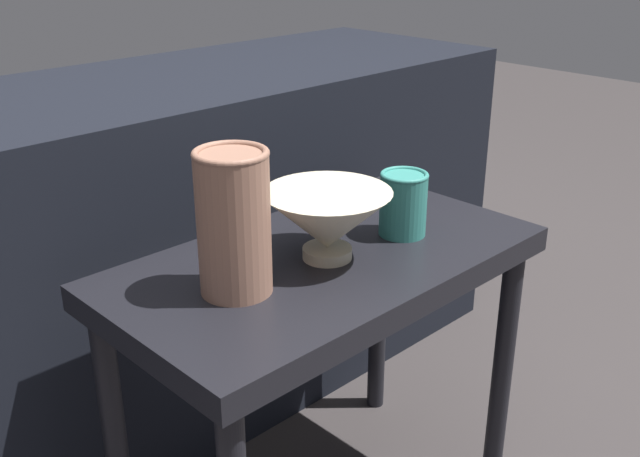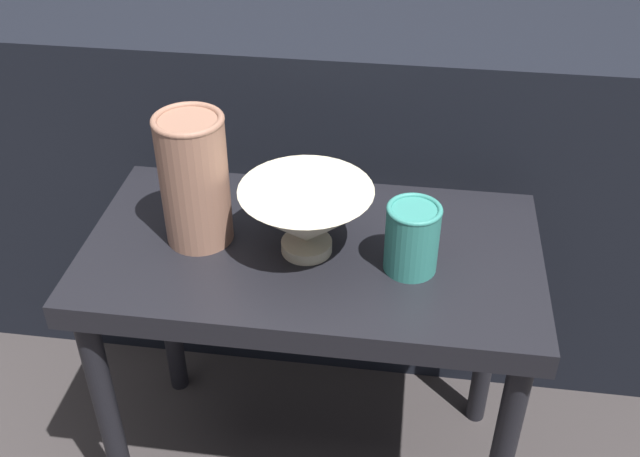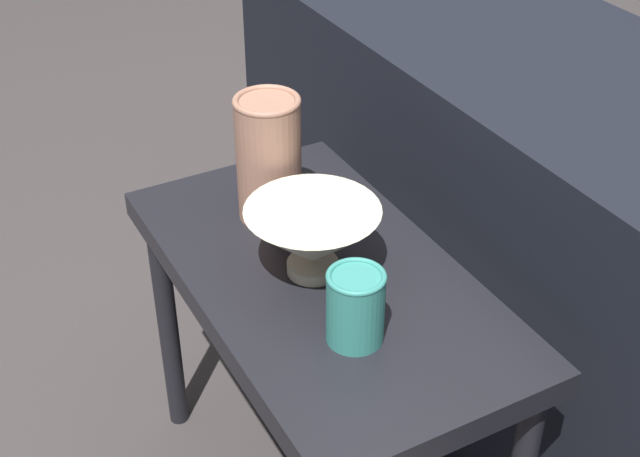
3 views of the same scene
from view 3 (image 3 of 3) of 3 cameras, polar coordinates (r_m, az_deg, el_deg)
The scene contains 5 objects.
table at distance 1.33m, azimuth 0.14°, elevation -5.13°, with size 0.68×0.37×0.51m.
couch_backdrop at distance 1.63m, azimuth 15.53°, elevation -2.12°, with size 1.61×0.50×0.70m.
bowl at distance 1.25m, azimuth -0.47°, elevation -0.57°, with size 0.19×0.19×0.11m.
vase_textured_left at distance 1.36m, azimuth -3.48°, elevation 4.54°, with size 0.10×0.10×0.20m.
vase_colorful_right at distance 1.15m, azimuth 2.28°, elevation -4.96°, with size 0.08×0.08×0.10m.
Camera 3 is at (0.90, -0.49, 1.29)m, focal length 50.00 mm.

